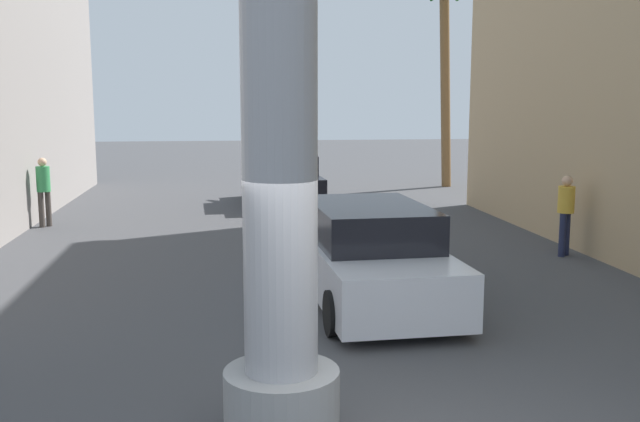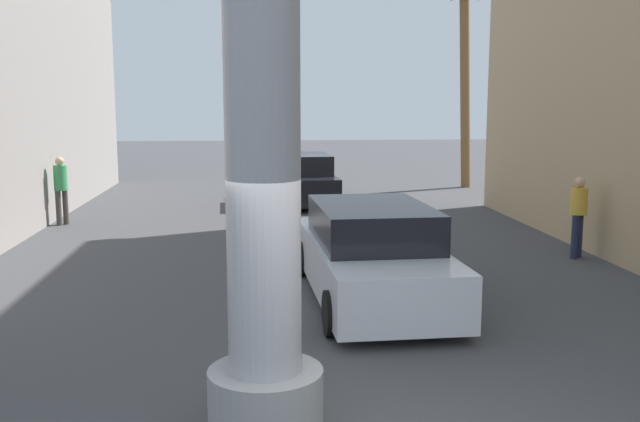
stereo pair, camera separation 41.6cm
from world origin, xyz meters
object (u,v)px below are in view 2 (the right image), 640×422
object	(u,v)px
car_lead	(372,255)
pedestrian_far_left	(61,185)
palm_tree_far_right	(466,47)
pedestrian_mid_right	(578,211)
car_far	(300,180)

from	to	relation	value
car_lead	pedestrian_far_left	size ratio (longest dim) A/B	2.83
palm_tree_far_right	pedestrian_mid_right	bearing A→B (deg)	-95.69
car_far	palm_tree_far_right	bearing A→B (deg)	30.32
car_lead	palm_tree_far_right	world-z (taller)	palm_tree_far_right
car_far	palm_tree_far_right	xyz separation A→B (m)	(6.33, 3.70, 4.43)
car_far	pedestrian_far_left	xyz separation A→B (m)	(-6.44, -3.31, 0.31)
palm_tree_far_right	pedestrian_far_left	world-z (taller)	palm_tree_far_right
pedestrian_far_left	pedestrian_mid_right	xyz separation A→B (m)	(11.57, -5.10, -0.06)
car_far	pedestrian_far_left	distance (m)	7.25
palm_tree_far_right	car_lead	bearing A→B (deg)	-111.83
car_lead	pedestrian_far_left	bearing A→B (deg)	131.51
pedestrian_mid_right	car_lead	bearing A→B (deg)	-150.58
car_far	palm_tree_far_right	distance (m)	8.57
car_far	pedestrian_far_left	size ratio (longest dim) A/B	2.44
car_lead	pedestrian_far_left	distance (m)	10.36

